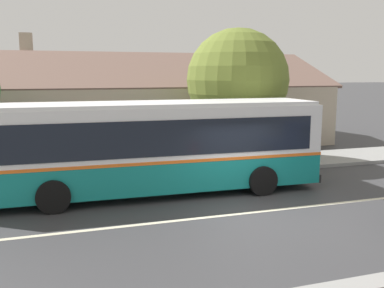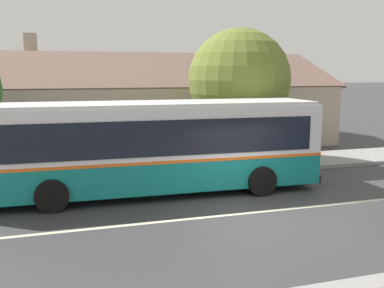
{
  "view_description": "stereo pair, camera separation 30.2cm",
  "coord_description": "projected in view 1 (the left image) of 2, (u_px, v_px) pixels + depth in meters",
  "views": [
    {
      "loc": [
        -5.44,
        -10.96,
        4.06
      ],
      "look_at": [
        -0.62,
        3.96,
        1.46
      ],
      "focal_mm": 40.0,
      "sensor_mm": 36.0,
      "label": 1
    },
    {
      "loc": [
        -5.15,
        -11.05,
        4.06
      ],
      "look_at": [
        -0.62,
        3.96,
        1.46
      ],
      "focal_mm": 40.0,
      "sensor_mm": 36.0,
      "label": 2
    }
  ],
  "objects": [
    {
      "name": "ground_plane",
      "position": [
        253.0,
        212.0,
        12.61
      ],
      "size": [
        300.0,
        300.0,
        0.0
      ],
      "primitive_type": "plane",
      "color": "#38383A"
    },
    {
      "name": "lane_divider_stripe",
      "position": [
        253.0,
        212.0,
        12.6
      ],
      "size": [
        60.0,
        0.16,
        0.01
      ],
      "primitive_type": "cube",
      "color": "beige",
      "rests_on": "ground"
    },
    {
      "name": "transit_bus",
      "position": [
        151.0,
        145.0,
        14.33
      ],
      "size": [
        11.58,
        2.98,
        3.11
      ],
      "color": "#147F7A",
      "rests_on": "ground"
    },
    {
      "name": "curb_near",
      "position": [
        363.0,
        286.0,
        8.14
      ],
      "size": [
        60.0,
        0.5,
        0.12
      ],
      "primitive_type": "cube",
      "color": "gray",
      "rests_on": "ground"
    },
    {
      "name": "bus_stop_sign",
      "position": [
        303.0,
        130.0,
        18.47
      ],
      "size": [
        0.36,
        0.07,
        2.4
      ],
      "color": "gray",
      "rests_on": "sidewalk_far"
    },
    {
      "name": "community_building",
      "position": [
        133.0,
        111.0,
        25.87
      ],
      "size": [
        21.93,
        10.6,
        6.33
      ],
      "color": "tan",
      "rests_on": "ground"
    },
    {
      "name": "sidewalk_far",
      "position": [
        191.0,
        168.0,
        18.23
      ],
      "size": [
        60.0,
        3.0,
        0.15
      ],
      "primitive_type": "cube",
      "color": "gray",
      "rests_on": "ground"
    },
    {
      "name": "street_tree_primary",
      "position": [
        236.0,
        84.0,
        19.11
      ],
      "size": [
        4.55,
        4.55,
        6.04
      ],
      "color": "#4C3828",
      "rests_on": "ground"
    },
    {
      "name": "bench_down_street",
      "position": [
        48.0,
        166.0,
        16.2
      ],
      "size": [
        1.73,
        0.51,
        0.94
      ],
      "color": "brown",
      "rests_on": "sidewalk_far"
    }
  ]
}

